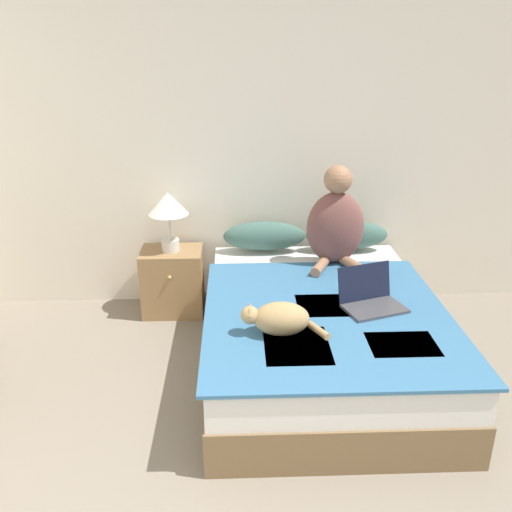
# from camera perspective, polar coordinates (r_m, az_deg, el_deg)

# --- Properties ---
(wall_back) EXTENTS (5.30, 0.05, 2.55)m
(wall_back) POSITION_cam_1_polar(r_m,az_deg,el_deg) (4.20, -1.51, 11.60)
(wall_back) COLOR silver
(wall_back) RESTS_ON ground_plane
(bed) EXTENTS (1.47, 1.99, 0.49)m
(bed) POSITION_cam_1_polar(r_m,az_deg,el_deg) (3.58, 6.79, -8.05)
(bed) COLOR brown
(bed) RESTS_ON ground_plane
(pillow_near) EXTENTS (0.64, 0.20, 0.23)m
(pillow_near) POSITION_cam_1_polar(r_m,az_deg,el_deg) (4.19, 0.89, 2.12)
(pillow_near) COLOR #42665B
(pillow_near) RESTS_ON bed
(pillow_far) EXTENTS (0.64, 0.20, 0.23)m
(pillow_far) POSITION_cam_1_polar(r_m,az_deg,el_deg) (4.27, 9.53, 2.20)
(pillow_far) COLOR #42665B
(pillow_far) RESTS_ON bed
(person_sitting) EXTENTS (0.42, 0.41, 0.72)m
(person_sitting) POSITION_cam_1_polar(r_m,az_deg,el_deg) (3.93, 8.39, 3.42)
(person_sitting) COLOR brown
(person_sitting) RESTS_ON bed
(cat_tabby) EXTENTS (0.49, 0.20, 0.19)m
(cat_tabby) POSITION_cam_1_polar(r_m,az_deg,el_deg) (3.01, 2.45, -6.59)
(cat_tabby) COLOR tan
(cat_tabby) RESTS_ON bed
(laptop_open) EXTENTS (0.43, 0.38, 0.24)m
(laptop_open) POSITION_cam_1_polar(r_m,az_deg,el_deg) (3.40, 12.00, -4.45)
(laptop_open) COLOR #424247
(laptop_open) RESTS_ON bed
(nightstand) EXTENTS (0.47, 0.37, 0.52)m
(nightstand) POSITION_cam_1_polar(r_m,az_deg,el_deg) (4.30, -8.74, -2.64)
(nightstand) COLOR #937047
(nightstand) RESTS_ON ground_plane
(table_lamp) EXTENTS (0.30, 0.30, 0.46)m
(table_lamp) POSITION_cam_1_polar(r_m,az_deg,el_deg) (4.09, -9.23, 5.03)
(table_lamp) COLOR beige
(table_lamp) RESTS_ON nightstand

